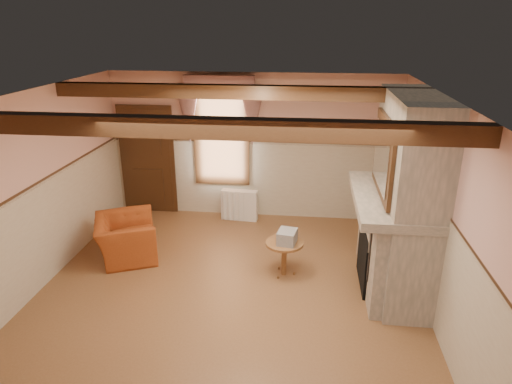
# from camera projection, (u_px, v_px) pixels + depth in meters

# --- Properties ---
(floor) EXTENTS (5.50, 6.00, 0.01)m
(floor) POSITION_uv_depth(u_px,v_px,m) (227.00, 296.00, 6.47)
(floor) COLOR brown
(floor) RESTS_ON ground
(ceiling) EXTENTS (5.50, 6.00, 0.01)m
(ceiling) POSITION_uv_depth(u_px,v_px,m) (222.00, 98.00, 5.49)
(ceiling) COLOR silver
(ceiling) RESTS_ON wall_back
(wall_back) EXTENTS (5.50, 0.02, 2.80)m
(wall_back) POSITION_uv_depth(u_px,v_px,m) (253.00, 147.00, 8.77)
(wall_back) COLOR #DDA799
(wall_back) RESTS_ON floor
(wall_front) EXTENTS (5.50, 0.02, 2.80)m
(wall_front) POSITION_uv_depth(u_px,v_px,m) (148.00, 366.00, 3.19)
(wall_front) COLOR #DDA799
(wall_front) RESTS_ON floor
(wall_left) EXTENTS (0.02, 6.00, 2.80)m
(wall_left) POSITION_uv_depth(u_px,v_px,m) (28.00, 197.00, 6.28)
(wall_left) COLOR #DDA799
(wall_left) RESTS_ON floor
(wall_right) EXTENTS (0.02, 6.00, 2.80)m
(wall_right) POSITION_uv_depth(u_px,v_px,m) (442.00, 215.00, 5.68)
(wall_right) COLOR #DDA799
(wall_right) RESTS_ON floor
(wainscot) EXTENTS (5.50, 6.00, 1.50)m
(wainscot) POSITION_uv_depth(u_px,v_px,m) (226.00, 249.00, 6.21)
(wainscot) COLOR beige
(wainscot) RESTS_ON floor
(chair_rail) EXTENTS (5.50, 6.00, 0.08)m
(chair_rail) POSITION_uv_depth(u_px,v_px,m) (225.00, 198.00, 5.95)
(chair_rail) COLOR black
(chair_rail) RESTS_ON wainscot
(firebox) EXTENTS (0.20, 0.95, 0.90)m
(firebox) POSITION_uv_depth(u_px,v_px,m) (369.00, 256.00, 6.66)
(firebox) COLOR black
(firebox) RESTS_ON floor
(armchair) EXTENTS (1.26, 1.33, 0.68)m
(armchair) POSITION_uv_depth(u_px,v_px,m) (126.00, 238.00, 7.45)
(armchair) COLOR #994219
(armchair) RESTS_ON floor
(side_table) EXTENTS (0.75, 0.75, 0.55)m
(side_table) POSITION_uv_depth(u_px,v_px,m) (284.00, 258.00, 6.95)
(side_table) COLOR brown
(side_table) RESTS_ON floor
(book_stack) EXTENTS (0.31, 0.36, 0.20)m
(book_stack) POSITION_uv_depth(u_px,v_px,m) (287.00, 237.00, 6.80)
(book_stack) COLOR #B7AD8C
(book_stack) RESTS_ON side_table
(radiator) EXTENTS (0.71, 0.23, 0.60)m
(radiator) POSITION_uv_depth(u_px,v_px,m) (240.00, 205.00, 8.90)
(radiator) COLOR white
(radiator) RESTS_ON floor
(bowl) EXTENTS (0.36, 0.36, 0.09)m
(bowl) POSITION_uv_depth(u_px,v_px,m) (392.00, 189.00, 6.38)
(bowl) COLOR brown
(bowl) RESTS_ON mantel
(mantel_clock) EXTENTS (0.14, 0.24, 0.20)m
(mantel_clock) POSITION_uv_depth(u_px,v_px,m) (385.00, 170.00, 7.00)
(mantel_clock) COLOR black
(mantel_clock) RESTS_ON mantel
(oil_lamp) EXTENTS (0.11, 0.11, 0.28)m
(oil_lamp) POSITION_uv_depth(u_px,v_px,m) (391.00, 180.00, 6.46)
(oil_lamp) COLOR gold
(oil_lamp) RESTS_ON mantel
(candle_red) EXTENTS (0.06, 0.06, 0.16)m
(candle_red) POSITION_uv_depth(u_px,v_px,m) (404.00, 212.00, 5.51)
(candle_red) COLOR #A9142F
(candle_red) RESTS_ON mantel
(jar_yellow) EXTENTS (0.06, 0.06, 0.12)m
(jar_yellow) POSITION_uv_depth(u_px,v_px,m) (402.00, 209.00, 5.67)
(jar_yellow) COLOR gold
(jar_yellow) RESTS_ON mantel
(fireplace) EXTENTS (0.85, 2.00, 2.80)m
(fireplace) POSITION_uv_depth(u_px,v_px,m) (406.00, 197.00, 6.28)
(fireplace) COLOR gray
(fireplace) RESTS_ON floor
(mantel) EXTENTS (1.05, 2.05, 0.12)m
(mantel) POSITION_uv_depth(u_px,v_px,m) (392.00, 199.00, 6.31)
(mantel) COLOR gray
(mantel) RESTS_ON fireplace
(overmantel_mirror) EXTENTS (0.06, 1.44, 1.04)m
(overmantel_mirror) POSITION_uv_depth(u_px,v_px,m) (383.00, 156.00, 6.11)
(overmantel_mirror) COLOR silver
(overmantel_mirror) RESTS_ON fireplace
(door) EXTENTS (1.10, 0.10, 2.10)m
(door) POSITION_uv_depth(u_px,v_px,m) (148.00, 161.00, 9.07)
(door) COLOR black
(door) RESTS_ON floor
(window) EXTENTS (1.06, 0.08, 2.02)m
(window) POSITION_uv_depth(u_px,v_px,m) (222.00, 134.00, 8.72)
(window) COLOR white
(window) RESTS_ON wall_back
(window_drapes) EXTENTS (1.30, 0.14, 1.40)m
(window_drapes) POSITION_uv_depth(u_px,v_px,m) (220.00, 103.00, 8.43)
(window_drapes) COLOR gray
(window_drapes) RESTS_ON wall_back
(ceiling_beam_front) EXTENTS (5.50, 0.18, 0.20)m
(ceiling_beam_front) POSITION_uv_depth(u_px,v_px,m) (199.00, 128.00, 4.41)
(ceiling_beam_front) COLOR black
(ceiling_beam_front) RESTS_ON ceiling
(ceiling_beam_back) EXTENTS (5.50, 0.18, 0.20)m
(ceiling_beam_back) POSITION_uv_depth(u_px,v_px,m) (237.00, 92.00, 6.64)
(ceiling_beam_back) COLOR black
(ceiling_beam_back) RESTS_ON ceiling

